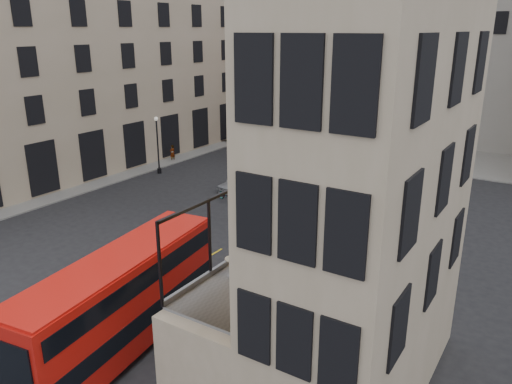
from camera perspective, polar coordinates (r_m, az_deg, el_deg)
The scene contains 31 objects.
ground at distance 24.91m, azimuth -10.66°, elevation -13.57°, with size 140.00×140.00×0.00m, color black.
host_building_main at distance 16.72m, azimuth 13.49°, elevation -0.43°, with size 7.26×11.40×15.10m.
host_frontage at distance 20.36m, azimuth 2.88°, elevation -13.64°, with size 3.00×11.00×4.50m, color #BDA88E.
cafe_floor at distance 19.25m, azimuth 2.99°, elevation -7.82°, with size 3.00×10.00×0.10m, color slate.
building_left at distance 54.70m, azimuth -18.15°, elevation 15.69°, with size 14.60×50.60×22.00m.
gateway at distance 66.25m, azimuth 15.54°, elevation 14.48°, with size 35.00×10.60×18.00m.
pavement_far at distance 58.52m, azimuth 10.84°, elevation 5.14°, with size 40.00×12.00×0.12m, color slate.
pavement_left at distance 47.62m, azimuth -20.33°, elevation 1.31°, with size 8.00×48.00×0.12m, color slate.
traffic_light_near at distance 33.17m, azimuth 1.98°, elevation -0.36°, with size 0.16×0.20×3.80m.
traffic_light_far at distance 53.53m, azimuth -2.17°, elevation 6.83°, with size 0.16×0.20×3.80m.
street_lamp_a at distance 47.21m, azimuth -11.14°, elevation 4.91°, with size 0.36×0.36×5.33m.
street_lamp_b at distance 54.41m, azimuth 9.37°, elevation 6.76°, with size 0.36×0.36×5.33m.
bus_near at distance 21.73m, azimuth -15.16°, elevation -11.61°, with size 3.89×10.99×4.29m.
bus_far at distance 56.66m, azimuth 5.02°, elevation 7.65°, with size 4.25×12.09×4.72m.
car_a at distance 41.83m, azimuth -2.22°, elevation 1.05°, with size 1.52×3.78×1.29m, color gray.
car_b at distance 44.12m, azimuth 6.77°, elevation 2.06°, with size 1.69×4.85×1.60m, color #A40A0A.
car_c at distance 50.96m, azimuth 0.21°, elevation 4.37°, with size 2.19×5.40×1.57m, color black.
bicycle at distance 39.30m, azimuth -3.41°, elevation -0.32°, with size 0.68×1.96×1.03m, color gray.
cyclist at distance 34.82m, azimuth -1.50°, elevation -2.33°, with size 0.56×0.37×1.53m, color yellow.
pedestrian_a at distance 51.36m, azimuth -0.65°, elevation 4.48°, with size 0.77×0.60×1.58m, color gray.
pedestrian_b at distance 54.19m, azimuth 1.18°, elevation 5.25°, with size 1.06×0.61×1.64m, color gray.
pedestrian_c at distance 49.31m, azimuth 15.43°, elevation 3.39°, with size 1.08×0.45×1.84m, color gray.
pedestrian_d at distance 47.48m, azimuth 20.62°, elevation 2.19°, with size 0.80×0.52×1.64m, color gray.
pedestrian_e at distance 51.81m, azimuth -9.54°, elevation 4.41°, with size 0.61×0.40×1.68m, color gray.
cafe_table_near at distance 17.82m, azimuth -2.69°, elevation -8.26°, with size 0.55×0.55×0.69m.
cafe_table_mid at distance 19.59m, azimuth 0.27°, elevation -5.61°, with size 0.58×0.58×0.72m.
cafe_table_far at distance 21.71m, azimuth 5.80°, elevation -3.31°, with size 0.55×0.55×0.69m.
cafe_chair_a at distance 16.80m, azimuth 1.66°, elevation -10.82°, with size 0.47×0.47×0.79m.
cafe_chair_b at distance 18.65m, azimuth 5.80°, elevation -7.64°, with size 0.47×0.47×0.94m.
cafe_chair_c at distance 19.10m, azimuth 4.90°, elevation -6.98°, with size 0.55×0.55×0.92m.
cafe_chair_d at distance 20.94m, azimuth 9.54°, elevation -4.79°, with size 0.54×0.54×0.97m.
Camera 1 is at (14.97, -15.08, 13.00)m, focal length 35.00 mm.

